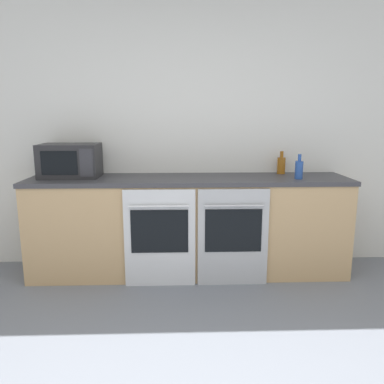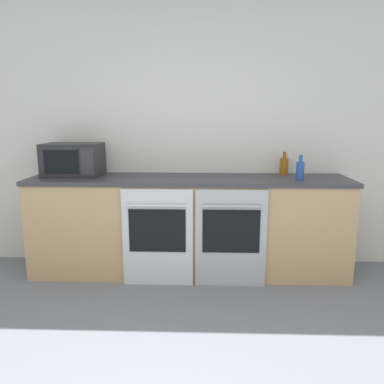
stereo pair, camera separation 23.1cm
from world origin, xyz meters
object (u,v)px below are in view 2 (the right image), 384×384
object	(u,v)px
microwave	(73,160)
bottle_amber	(284,166)
oven_left	(158,237)
bottle_blue	(300,170)
oven_right	(231,238)

from	to	relation	value
microwave	bottle_amber	distance (m)	2.01
oven_left	bottle_blue	distance (m)	1.39
oven_right	bottle_blue	bearing A→B (deg)	17.43
bottle_blue	bottle_amber	xyz separation A→B (m)	(-0.08, 0.32, -0.00)
oven_right	bottle_blue	size ratio (longest dim) A/B	3.89
oven_left	bottle_blue	world-z (taller)	bottle_blue
bottle_blue	oven_right	bearing A→B (deg)	-162.57
bottle_amber	microwave	bearing A→B (deg)	-175.78
oven_left	microwave	distance (m)	1.10
oven_left	oven_right	bearing A→B (deg)	0.00
bottle_amber	bottle_blue	bearing A→B (deg)	-76.53
bottle_blue	oven_left	bearing A→B (deg)	-171.27
bottle_amber	oven_left	bearing A→B (deg)	-156.60
oven_right	microwave	bearing A→B (deg)	166.23
bottle_blue	bottle_amber	distance (m)	0.32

